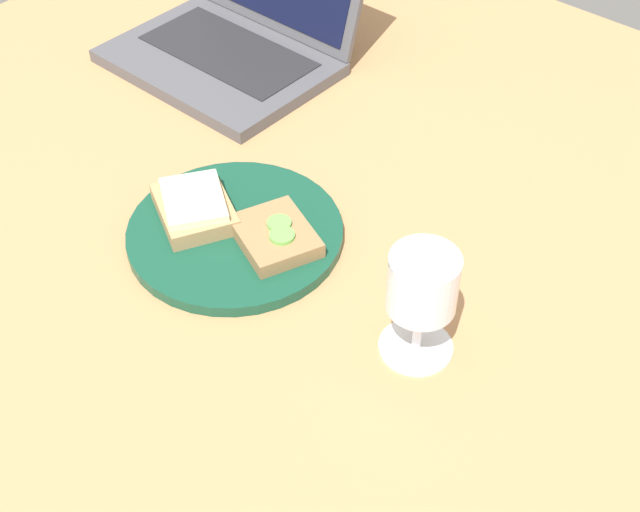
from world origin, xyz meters
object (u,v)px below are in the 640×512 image
plate (235,233)px  laptop (238,31)px  sandwich_with_cucumber (275,236)px  wine_glass (422,289)px  sandwich_with_cheese (194,207)px

plate → laptop: 39.22cm
sandwich_with_cucumber → wine_glass: (20.32, -1.09, 6.21)cm
plate → sandwich_with_cheese: size_ratio=1.95×
sandwich_with_cucumber → wine_glass: 21.27cm
plate → wine_glass: (25.32, 0.32, 7.87)cm
wine_glass → sandwich_with_cucumber: bearing=176.9°
plate → wine_glass: 26.51cm
plate → sandwich_with_cheese: (-4.97, -1.40, 2.06)cm
sandwich_with_cucumber → plate: bearing=-164.2°
plate → laptop: (-27.16, 28.08, 3.45)cm
plate → sandwich_with_cucumber: bearing=15.8°
wine_glass → laptop: 59.53cm
laptop → wine_glass: bearing=-27.9°
sandwich_with_cheese → laptop: (-22.19, 29.48, 1.40)cm
sandwich_with_cucumber → laptop: 41.81cm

